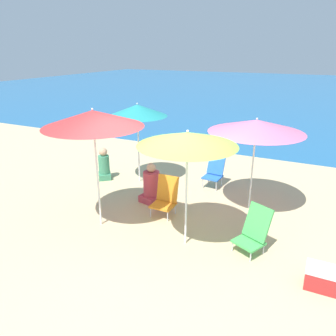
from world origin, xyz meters
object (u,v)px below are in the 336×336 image
Objects in this scene: beach_umbrella_teal at (137,110)px; cooler_box at (322,278)px; person_seated_far at (104,166)px; beach_umbrella_lime at (187,139)px; beach_umbrella_red at (93,119)px; beach_chair_orange at (166,196)px; beach_umbrella_pink at (256,126)px; person_seated_near at (152,186)px; beach_chair_green at (254,231)px; beach_chair_blue at (215,170)px.

beach_umbrella_teal is 5.44m from cooler_box.
person_seated_far is 5.91m from cooler_box.
person_seated_far is at bearing 148.67° from beach_umbrella_lime.
beach_umbrella_red is 2.24m from beach_chair_orange.
beach_chair_orange is 1.79× the size of cooler_box.
beach_umbrella_pink is at bearing 125.88° from cooler_box.
person_seated_far reaches higher than beach_chair_orange.
beach_umbrella_lime is 2.26× the size of person_seated_near.
beach_umbrella_pink is 2.32× the size of person_seated_far.
beach_chair_green is (0.42, -1.60, -1.48)m from beach_umbrella_pink.
beach_chair_blue is (-0.38, 2.80, -1.54)m from beach_umbrella_lime.
person_seated_far is (-3.22, 1.96, -1.59)m from beach_umbrella_lime.
beach_chair_blue is 1.78× the size of cooler_box.
beach_chair_orange is at bearing 45.50° from beach_umbrella_red.
beach_chair_green is 1.77× the size of cooler_box.
person_seated_near is 1.94m from person_seated_far.
beach_chair_orange is (-1.57, -1.02, -1.46)m from beach_umbrella_pink.
beach_umbrella_red is at bearing -134.27° from beach_chair_orange.
person_seated_far is (-1.82, 0.67, -0.00)m from person_seated_near.
person_seated_near is 2.03× the size of cooler_box.
beach_chair_orange reaches higher than beach_chair_blue.
person_seated_near is (0.87, -0.93, -1.53)m from beach_umbrella_teal.
beach_umbrella_lime is at bearing -78.00° from beach_chair_blue.
beach_umbrella_teal is 2.38m from beach_umbrella_red.
beach_umbrella_pink is at bearing -5.90° from beach_umbrella_teal.
beach_umbrella_teal is 1.99m from person_seated_near.
beach_chair_green is 4.67m from person_seated_far.
beach_umbrella_teal reaches higher than beach_chair_blue.
beach_chair_green is at bearing -75.33° from beach_umbrella_pink.
beach_umbrella_teal reaches higher than beach_umbrella_pink.
beach_umbrella_red is 2.68× the size of person_seated_far.
person_seated_near reaches higher than beach_chair_green.
person_seated_near is 1.07× the size of person_seated_far.
person_seated_near is at bearing -119.78° from beach_chair_blue.
beach_chair_orange is at bearing -22.98° from person_seated_near.
beach_umbrella_teal is 1.03× the size of beach_umbrella_pink.
beach_umbrella_lime is 2.90m from cooler_box.
beach_chair_blue is at bearing 17.08° from beach_umbrella_teal.
beach_umbrella_red is 2.88× the size of beach_chair_green.
cooler_box is at bearing 0.04° from beach_chair_green.
cooler_box is at bearing -60.28° from person_seated_far.
person_seated_near is at bearing 157.55° from cooler_box.
beach_umbrella_lime is 2.04m from beach_umbrella_pink.
beach_umbrella_pink is 2.17× the size of person_seated_near.
beach_chair_blue is at bearing 76.84° from beach_chair_orange.
person_seated_far reaches higher than beach_chair_green.
beach_umbrella_red is (-2.54, -2.01, 0.30)m from beach_umbrella_pink.
beach_umbrella_teal is 4.20m from beach_chair_green.
beach_umbrella_pink is (3.00, -0.31, -0.04)m from beach_umbrella_teal.
beach_umbrella_pink reaches higher than beach_chair_blue.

